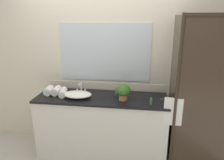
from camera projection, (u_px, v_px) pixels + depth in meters
ground_plane at (102, 153)px, 3.13m from camera, size 8.00×8.00×0.00m
wall_back_with_mirror at (105, 63)px, 3.08m from camera, size 4.40×0.06×2.60m
vanity_cabinet at (102, 126)px, 3.01m from camera, size 1.80×0.58×0.90m
shower_enclosure at (203, 99)px, 2.49m from camera, size 1.20×0.59×2.00m
sink_basin at (78, 94)px, 2.85m from camera, size 0.39×0.27×0.08m
faucet at (81, 90)px, 3.01m from camera, size 0.17×0.13×0.16m
potted_plant at (123, 91)px, 2.73m from camera, size 0.19×0.19×0.22m
amenity_bottle_conditioner at (151, 101)px, 2.60m from camera, size 0.02×0.02×0.10m
amenity_bottle_lotion at (116, 92)px, 2.93m from camera, size 0.03×0.03×0.09m
rolled_towel_near_edge at (49, 90)px, 2.97m from camera, size 0.13×0.21×0.11m
rolled_towel_middle at (56, 91)px, 2.96m from camera, size 0.12×0.19×0.11m
rolled_towel_far_edge at (63, 92)px, 2.91m from camera, size 0.14×0.26×0.09m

